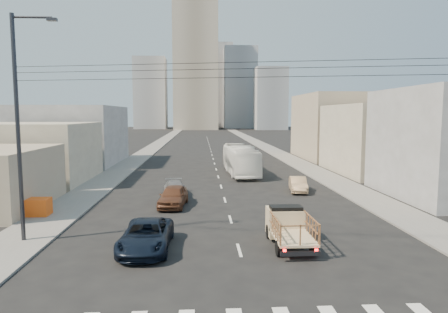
{
  "coord_description": "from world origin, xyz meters",
  "views": [
    {
      "loc": [
        -1.92,
        -17.54,
        6.85
      ],
      "look_at": [
        -0.06,
        14.22,
        3.5
      ],
      "focal_mm": 32.0,
      "sensor_mm": 36.0,
      "label": 1
    }
  ],
  "objects": [
    {
      "name": "city_bus",
      "position": [
        2.65,
        28.06,
        1.66
      ],
      "size": [
        3.34,
        12.04,
        3.32
      ],
      "primitive_type": "imported",
      "rotation": [
        0.0,
        0.0,
        0.05
      ],
      "color": "white",
      "rests_on": "ground"
    },
    {
      "name": "overhead_wires",
      "position": [
        0.0,
        1.5,
        8.97
      ],
      "size": [
        23.01,
        5.02,
        0.72
      ],
      "color": "black",
      "rests_on": "ground"
    },
    {
      "name": "midrise_east",
      "position": [
        30.0,
        165.0,
        14.0
      ],
      "size": [
        14.0,
        14.0,
        28.0
      ],
      "primitive_type": "cube",
      "color": "#94969C",
      "rests_on": "ground"
    },
    {
      "name": "ground",
      "position": [
        0.0,
        0.0,
        0.0
      ],
      "size": [
        420.0,
        420.0,
        0.0
      ],
      "primitive_type": "plane",
      "color": "black",
      "rests_on": "ground"
    },
    {
      "name": "midrise_back",
      "position": [
        6.0,
        200.0,
        22.0
      ],
      "size": [
        18.0,
        18.0,
        44.0
      ],
      "primitive_type": "cube",
      "color": "gray",
      "rests_on": "ground"
    },
    {
      "name": "navy_pickup",
      "position": [
        -4.71,
        2.35,
        0.73
      ],
      "size": [
        2.53,
        5.31,
        1.46
      ],
      "primitive_type": "imported",
      "rotation": [
        0.0,
        0.0,
        -0.02
      ],
      "color": "black",
      "rests_on": "ground"
    },
    {
      "name": "lane_dashes",
      "position": [
        0.0,
        53.0,
        0.01
      ],
      "size": [
        0.15,
        104.0,
        0.01
      ],
      "color": "silver",
      "rests_on": "ground"
    },
    {
      "name": "high_rise_tower",
      "position": [
        -4.0,
        170.0,
        30.0
      ],
      "size": [
        20.0,
        20.0,
        60.0
      ],
      "primitive_type": "cube",
      "color": "gray",
      "rests_on": "ground"
    },
    {
      "name": "midrise_nw",
      "position": [
        -26.0,
        180.0,
        17.0
      ],
      "size": [
        15.0,
        15.0,
        34.0
      ],
      "primitive_type": "cube",
      "color": "#94969C",
      "rests_on": "ground"
    },
    {
      "name": "crate_stack",
      "position": [
        -13.0,
        9.38,
        0.69
      ],
      "size": [
        1.8,
        1.2,
        1.14
      ],
      "color": "#F85C17",
      "rests_on": "sidewalk_left"
    },
    {
      "name": "sedan_tan",
      "position": [
        6.74,
        17.11,
        0.65
      ],
      "size": [
        1.93,
        4.12,
        1.31
      ],
      "primitive_type": "imported",
      "rotation": [
        0.0,
        0.0,
        -0.14
      ],
      "color": "tan",
      "rests_on": "ground"
    },
    {
      "name": "bldg_right_mid",
      "position": [
        19.5,
        28.0,
        4.0
      ],
      "size": [
        11.0,
        14.0,
        8.0
      ],
      "primitive_type": "cube",
      "color": "#A69B86",
      "rests_on": "ground"
    },
    {
      "name": "sidewalk_left",
      "position": [
        -11.75,
        70.0,
        0.06
      ],
      "size": [
        3.5,
        180.0,
        0.12
      ],
      "primitive_type": "cube",
      "color": "slate",
      "rests_on": "ground"
    },
    {
      "name": "sidewalk_right",
      "position": [
        11.75,
        70.0,
        0.06
      ],
      "size": [
        3.5,
        180.0,
        0.12
      ],
      "primitive_type": "cube",
      "color": "slate",
      "rests_on": "ground"
    },
    {
      "name": "bldg_left_far",
      "position": [
        -19.5,
        39.0,
        4.0
      ],
      "size": [
        12.0,
        16.0,
        8.0
      ],
      "primitive_type": "cube",
      "color": "gray",
      "rests_on": "ground"
    },
    {
      "name": "flatbed_pickup",
      "position": [
        2.69,
        2.66,
        1.09
      ],
      "size": [
        1.95,
        4.41,
        1.9
      ],
      "color": "#D0B58B",
      "rests_on": "ground"
    },
    {
      "name": "bldg_right_far",
      "position": [
        20.0,
        44.0,
        5.0
      ],
      "size": [
        12.0,
        16.0,
        10.0
      ],
      "primitive_type": "cube",
      "color": "tan",
      "rests_on": "ground"
    },
    {
      "name": "streetlamp_left",
      "position": [
        -11.39,
        4.0,
        6.44
      ],
      "size": [
        2.36,
        0.25,
        12.0
      ],
      "color": "#2D2D33",
      "rests_on": "ground"
    },
    {
      "name": "sedan_grey",
      "position": [
        -4.12,
        15.85,
        0.62
      ],
      "size": [
        2.28,
        4.49,
        1.25
      ],
      "primitive_type": "imported",
      "rotation": [
        0.0,
        0.0,
        0.13
      ],
      "color": "slate",
      "rests_on": "ground"
    },
    {
      "name": "midrise_ne",
      "position": [
        18.0,
        185.0,
        20.0
      ],
      "size": [
        16.0,
        16.0,
        40.0
      ],
      "primitive_type": "cube",
      "color": "#94969C",
      "rests_on": "ground"
    },
    {
      "name": "sedan_brown",
      "position": [
        -4.0,
        11.97,
        0.78
      ],
      "size": [
        2.31,
        4.75,
        1.56
      ],
      "primitive_type": "imported",
      "rotation": [
        0.0,
        0.0,
        -0.1
      ],
      "color": "brown",
      "rests_on": "ground"
    },
    {
      "name": "bldg_left_mid",
      "position": [
        -19.0,
        24.0,
        3.0
      ],
      "size": [
        11.0,
        12.0,
        6.0
      ],
      "primitive_type": "cube",
      "color": "#A69B86",
      "rests_on": "ground"
    }
  ]
}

